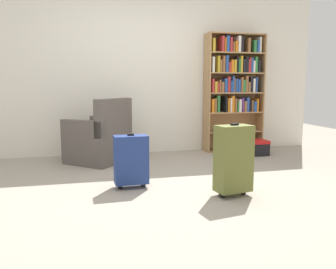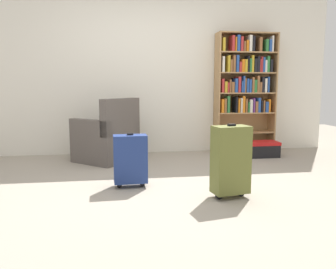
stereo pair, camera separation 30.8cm
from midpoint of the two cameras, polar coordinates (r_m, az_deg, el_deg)
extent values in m
plane|color=#9E9384|center=(3.69, 2.03, -8.74)|extent=(10.38, 10.38, 0.00)
cube|color=silver|center=(5.50, -1.67, 10.55)|extent=(5.93, 0.10, 2.60)
cube|color=#A87F51|center=(5.50, 9.79, 6.74)|extent=(0.02, 0.30, 1.89)
cube|color=#A87F51|center=(5.86, 18.54, 6.52)|extent=(0.02, 0.30, 1.89)
cube|color=#A87F51|center=(5.80, 13.77, 6.69)|extent=(0.95, 0.02, 1.89)
cube|color=#A87F51|center=(5.76, 13.97, -2.69)|extent=(0.91, 0.28, 0.02)
cube|color=#A87F51|center=(5.71, 14.08, 0.41)|extent=(0.91, 0.28, 0.02)
cube|color=#A87F51|center=(5.68, 14.19, 3.57)|extent=(0.91, 0.28, 0.02)
cube|color=#A87F51|center=(5.67, 14.31, 6.74)|extent=(0.91, 0.28, 0.02)
cube|color=#A87F51|center=(5.67, 14.42, 9.93)|extent=(0.91, 0.28, 0.02)
cube|color=#A87F51|center=(5.69, 14.54, 13.10)|extent=(0.91, 0.28, 0.02)
cube|color=#A87F51|center=(5.72, 14.65, 16.04)|extent=(0.91, 0.28, 0.02)
cube|color=orange|center=(5.50, 10.44, 4.76)|extent=(0.04, 0.22, 0.21)
cube|color=brown|center=(5.49, 10.97, 4.79)|extent=(0.03, 0.17, 0.22)
cube|color=#2D7238|center=(5.51, 11.44, 4.98)|extent=(0.04, 0.18, 0.26)
cube|color=black|center=(5.58, 12.66, 4.89)|extent=(0.02, 0.22, 0.24)
cube|color=orange|center=(5.58, 13.08, 4.77)|extent=(0.03, 0.20, 0.22)
cube|color=silver|center=(5.61, 13.43, 4.79)|extent=(0.03, 0.22, 0.23)
cube|color=orange|center=(5.62, 13.78, 4.95)|extent=(0.04, 0.22, 0.26)
cube|color=brown|center=(5.63, 14.21, 4.72)|extent=(0.03, 0.21, 0.21)
cube|color=#2D7238|center=(5.63, 14.65, 4.45)|extent=(0.02, 0.17, 0.16)
cube|color=silver|center=(5.67, 14.90, 4.66)|extent=(0.04, 0.23, 0.20)
cube|color=#66337F|center=(5.67, 15.45, 4.76)|extent=(0.02, 0.18, 0.23)
cube|color=brown|center=(5.69, 15.82, 4.49)|extent=(0.04, 0.18, 0.17)
cube|color=#264C99|center=(5.74, 16.10, 4.79)|extent=(0.04, 0.25, 0.23)
cube|color=black|center=(5.75, 16.51, 4.53)|extent=(0.02, 0.24, 0.18)
cube|color=brown|center=(5.75, 16.90, 4.56)|extent=(0.02, 0.22, 0.19)
cube|color=#264C99|center=(5.78, 17.32, 4.45)|extent=(0.04, 0.22, 0.17)
cube|color=orange|center=(5.78, 17.77, 4.63)|extent=(0.03, 0.19, 0.21)
cube|color=#B22D2D|center=(5.50, 10.47, 8.04)|extent=(0.04, 0.24, 0.21)
cube|color=gold|center=(5.49, 11.02, 7.81)|extent=(0.04, 0.19, 0.17)
cube|color=#B22D2D|center=(5.52, 11.38, 7.71)|extent=(0.02, 0.21, 0.16)
cube|color=brown|center=(5.52, 11.72, 7.93)|extent=(0.02, 0.20, 0.20)
cube|color=brown|center=(5.56, 12.05, 7.74)|extent=(0.04, 0.24, 0.16)
cube|color=#264C99|center=(5.57, 12.61, 8.00)|extent=(0.04, 0.22, 0.22)
cube|color=#B22D2D|center=(5.58, 13.12, 8.12)|extent=(0.04, 0.22, 0.24)
cube|color=#264C99|center=(5.61, 13.48, 7.80)|extent=(0.02, 0.25, 0.18)
cube|color=#264C99|center=(5.60, 13.86, 8.15)|extent=(0.03, 0.19, 0.25)
cube|color=brown|center=(5.60, 14.11, 7.97)|extent=(0.02, 0.19, 0.22)
cube|color=#264C99|center=(5.63, 14.43, 7.93)|extent=(0.03, 0.21, 0.22)
cube|color=#264C99|center=(5.65, 14.79, 7.85)|extent=(0.03, 0.22, 0.20)
cube|color=brown|center=(5.67, 15.23, 8.01)|extent=(0.03, 0.23, 0.24)
cube|color=#2D7238|center=(5.69, 15.58, 7.79)|extent=(0.04, 0.23, 0.20)
cube|color=brown|center=(5.70, 16.05, 8.10)|extent=(0.04, 0.21, 0.26)
cube|color=brown|center=(5.71, 16.45, 7.59)|extent=(0.03, 0.20, 0.16)
cube|color=black|center=(5.74, 16.73, 7.97)|extent=(0.04, 0.22, 0.24)
cube|color=silver|center=(5.76, 17.13, 7.84)|extent=(0.04, 0.23, 0.22)
cube|color=#264C99|center=(5.79, 17.49, 7.96)|extent=(0.02, 0.26, 0.24)
cube|color=silver|center=(5.48, 10.65, 11.44)|extent=(0.04, 0.19, 0.23)
cube|color=gold|center=(5.54, 11.43, 11.47)|extent=(0.04, 0.24, 0.25)
cube|color=brown|center=(5.53, 11.89, 11.14)|extent=(0.03, 0.20, 0.19)
cube|color=brown|center=(5.54, 12.39, 11.44)|extent=(0.04, 0.18, 0.25)
cube|color=#264C99|center=(5.58, 12.81, 11.44)|extent=(0.04, 0.23, 0.26)
cube|color=#B22D2D|center=(5.57, 13.35, 10.90)|extent=(0.04, 0.18, 0.16)
cube|color=orange|center=(5.62, 13.66, 11.07)|extent=(0.04, 0.24, 0.19)
cube|color=gold|center=(5.61, 14.22, 11.05)|extent=(0.04, 0.19, 0.19)
cube|color=black|center=(5.62, 14.64, 11.30)|extent=(0.02, 0.17, 0.25)
cube|color=#2D7238|center=(5.63, 14.95, 11.09)|extent=(0.03, 0.17, 0.21)
cube|color=gold|center=(5.65, 15.25, 11.31)|extent=(0.03, 0.19, 0.26)
cube|color=black|center=(5.68, 15.67, 11.02)|extent=(0.04, 0.20, 0.21)
cube|color=black|center=(5.69, 16.16, 11.18)|extent=(0.04, 0.18, 0.24)
cube|color=#B22D2D|center=(5.72, 16.36, 10.96)|extent=(0.02, 0.22, 0.20)
cube|color=#B22D2D|center=(5.72, 16.62, 11.12)|extent=(0.02, 0.21, 0.24)
cube|color=#264C99|center=(5.73, 16.95, 11.05)|extent=(0.03, 0.19, 0.23)
cube|color=silver|center=(5.74, 17.26, 10.82)|extent=(0.03, 0.19, 0.19)
cube|color=#2D7238|center=(5.76, 17.64, 11.10)|extent=(0.04, 0.18, 0.25)
cube|color=black|center=(5.80, 18.00, 10.80)|extent=(0.04, 0.23, 0.19)
cube|color=gold|center=(5.51, 10.75, 14.52)|extent=(0.04, 0.19, 0.20)
cube|color=#B22D2D|center=(5.57, 12.22, 14.62)|extent=(0.04, 0.20, 0.24)
cube|color=orange|center=(5.59, 12.60, 14.45)|extent=(0.02, 0.22, 0.21)
cube|color=#264C99|center=(5.61, 12.99, 14.57)|extent=(0.04, 0.22, 0.24)
cube|color=#B22D2D|center=(5.63, 13.51, 14.42)|extent=(0.04, 0.23, 0.22)
cube|color=brown|center=(5.63, 13.97, 14.05)|extent=(0.03, 0.21, 0.15)
cube|color=orange|center=(5.64, 14.44, 14.09)|extent=(0.04, 0.19, 0.17)
cube|color=silver|center=(5.66, 14.95, 14.46)|extent=(0.04, 0.19, 0.25)
cube|color=black|center=(5.68, 15.41, 14.36)|extent=(0.04, 0.19, 0.23)
cube|color=brown|center=(5.73, 16.47, 14.18)|extent=(0.04, 0.20, 0.22)
cube|color=#2D7238|center=(5.78, 17.40, 13.94)|extent=(0.04, 0.21, 0.19)
cube|color=#264C99|center=(5.82, 17.79, 13.86)|extent=(0.04, 0.26, 0.18)
cube|color=silver|center=(5.82, 18.23, 14.12)|extent=(0.03, 0.22, 0.24)
cube|color=#59514C|center=(4.95, -8.63, -2.08)|extent=(0.99, 0.99, 0.40)
cube|color=gray|center=(4.91, -8.69, 0.68)|extent=(0.77, 0.76, 0.08)
cube|color=#59514C|center=(4.70, -6.08, 2.97)|extent=(0.55, 0.61, 0.50)
cube|color=#59514C|center=(5.13, -6.51, 1.83)|extent=(0.60, 0.53, 0.22)
cube|color=#59514C|center=(4.68, -11.13, 1.12)|extent=(0.60, 0.53, 0.22)
cylinder|color=#1E7F4C|center=(4.80, -3.18, -4.19)|extent=(0.08, 0.08, 0.10)
torus|color=#1E7F4C|center=(4.80, -2.56, -4.11)|extent=(0.06, 0.01, 0.06)
cube|color=black|center=(5.43, 17.11, -2.48)|extent=(0.45, 0.29, 0.21)
cube|color=red|center=(5.41, 17.16, -1.37)|extent=(0.46, 0.30, 0.05)
cube|color=navy|center=(3.62, -3.89, -4.11)|extent=(0.36, 0.20, 0.51)
cube|color=black|center=(3.57, -3.93, 0.04)|extent=(0.07, 0.04, 0.02)
cylinder|color=black|center=(3.68, -5.77, -8.44)|extent=(0.05, 0.05, 0.05)
cylinder|color=black|center=(3.71, -1.94, -8.27)|extent=(0.05, 0.05, 0.05)
cube|color=brown|center=(3.34, 13.06, -4.14)|extent=(0.37, 0.26, 0.65)
cube|color=black|center=(3.29, 13.25, 1.55)|extent=(0.08, 0.05, 0.02)
cylinder|color=black|center=(3.37, 11.11, -10.12)|extent=(0.06, 0.06, 0.05)
cylinder|color=black|center=(3.49, 14.56, -9.57)|extent=(0.06, 0.06, 0.05)
camera|label=1|loc=(0.15, -87.60, 0.35)|focal=36.46mm
camera|label=2|loc=(0.15, 92.40, -0.35)|focal=36.46mm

